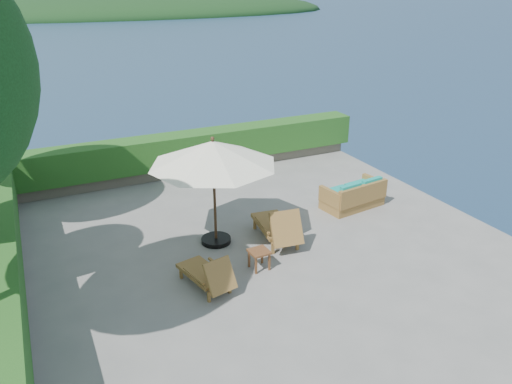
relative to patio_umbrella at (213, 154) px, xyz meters
name	(u,v)px	position (x,y,z in m)	size (l,w,h in m)	color
ground	(259,248)	(0.84, -0.71, -2.29)	(12.00, 12.00, 0.00)	gray
foundation	(259,301)	(0.84, -0.71, -3.84)	(12.00, 12.00, 3.00)	#4F473F
ocean	(259,346)	(0.84, -0.71, -5.29)	(600.00, 600.00, 0.00)	#18314C
offshore_island	(121,14)	(25.84, 139.29, -5.29)	(126.00, 57.60, 12.60)	black
planter_wall_far	(186,168)	(0.84, 4.89, -2.11)	(12.00, 0.60, 0.36)	#655E50
planter_wall_left	(2,301)	(-4.76, -0.71, -2.11)	(0.60, 12.00, 0.36)	#655E50
hedge_far	(185,149)	(0.84, 4.89, -1.44)	(12.40, 0.90, 1.00)	#164D18
patio_umbrella	(213,154)	(0.00, 0.00, 0.00)	(3.22, 3.22, 2.71)	black
lounge_left	(208,274)	(-0.88, -1.80, -1.93)	(0.91, 1.57, 0.85)	olive
lounge_right	(278,226)	(1.37, -0.64, -1.85)	(0.95, 1.88, 1.04)	olive
side_table	(259,254)	(0.43, -1.55, -1.92)	(0.45, 0.45, 0.45)	brown
wicker_loveseat	(354,196)	(4.26, 0.23, -1.95)	(1.88, 1.14, 0.87)	olive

